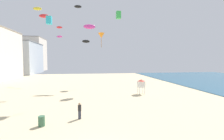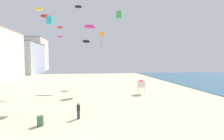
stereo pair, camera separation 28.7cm
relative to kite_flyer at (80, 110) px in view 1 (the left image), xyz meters
The scene contains 15 objects.
boardwalk_hotel_far 64.33m from the kite_flyer, 116.95° to the left, with size 15.72×18.82×13.55m.
boardwalk_hotel_distant 82.43m from the kite_flyer, 110.73° to the left, with size 10.38×15.51×18.27m.
kite_flyer is the anchor object (origin of this frame).
lifeguard_stand 14.05m from the kite_flyer, 45.61° to the left, with size 1.10×1.10×2.55m.
beach_trash_bin 3.47m from the kite_flyer, 159.06° to the right, with size 0.56×0.56×0.90m, color #3D6B4C.
kite_magenta_parafoil 21.57m from the kite_flyer, 86.24° to the left, with size 2.46×0.68×0.96m.
kite_green_box 22.05m from the kite_flyer, 66.17° to the left, with size 0.90×0.90×1.41m.
kite_red_parafoil 31.61m from the kite_flyer, 103.36° to the left, with size 1.49×0.41×0.58m.
kite_magenta_parafoil_2 27.52m from the kite_flyer, 103.80° to the left, with size 1.32×0.37×0.51m.
kite_orange_delta 23.33m from the kite_flyer, 79.32° to the left, with size 1.45×1.45×3.30m.
kite_yellow_parafoil 32.38m from the kite_flyer, 113.93° to the left, with size 1.98×0.55×0.77m.
kite_red_parafoil_2 35.33m from the kite_flyer, 110.17° to the left, with size 2.54×0.71×0.99m.
kite_cyan_box 23.88m from the kite_flyer, 110.59° to the left, with size 1.03×1.03×1.61m.
kite_black_parafoil 18.11m from the kite_flyer, 88.34° to the left, with size 1.51×0.42×0.59m.
kite_black_parafoil_2 22.64m from the kite_flyer, 93.58° to the left, with size 1.45×0.40×0.56m.
Camera 1 is at (-0.24, -8.18, 5.76)m, focal length 24.88 mm.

